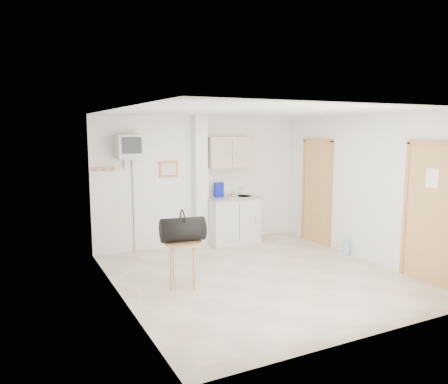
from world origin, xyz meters
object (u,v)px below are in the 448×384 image
crt_television (129,147)px  duffel_bag (183,229)px  round_table (183,249)px  water_bottle (346,247)px

crt_television → duffel_bag: (0.25, -1.90, -1.10)m
round_table → duffel_bag: duffel_bag is taller
water_bottle → duffel_bag: bearing=-177.4°
crt_television → duffel_bag: size_ratio=3.27×
crt_television → round_table: size_ratio=3.25×
round_table → duffel_bag: bearing=79.2°
crt_television → round_table: 2.38m
water_bottle → crt_television: bearing=152.9°
crt_television → round_table: (0.25, -1.92, -1.38)m
crt_television → round_table: crt_television is taller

